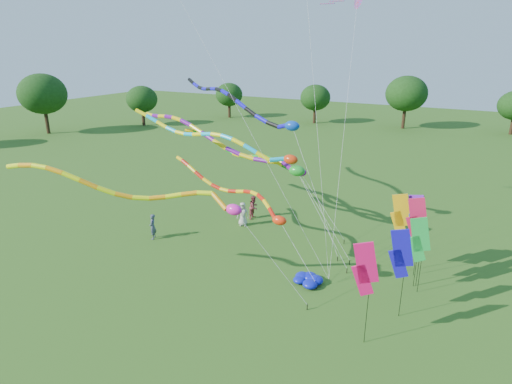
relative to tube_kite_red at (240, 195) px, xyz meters
The scene contains 19 objects.
ground 7.57m from the tube_kite_red, 54.70° to the right, with size 160.00×160.00×0.00m, color #275215.
tree_ring 9.17m from the tube_kite_red, 78.47° to the right, with size 120.45×119.05×9.72m.
tube_kite_red is the anchor object (origin of this frame).
tube_kite_orange 7.22m from the tube_kite_red, 98.23° to the right, with size 13.43×5.19×7.56m.
tube_kite_purple 3.98m from the tube_kite_red, 137.12° to the left, with size 17.53×4.22×8.17m.
tube_kite_blue 7.71m from the tube_kite_red, 119.21° to the left, with size 16.37×8.28×10.13m.
tube_kite_cyan 3.45m from the tube_kite_red, 150.76° to the left, with size 15.22×1.09×8.61m.
tube_kite_green 4.52m from the tube_kite_red, 104.94° to the left, with size 12.70×1.60×6.82m.
banner_pole_red 10.19m from the tube_kite_red, ahead, with size 1.16×0.25×5.04m.
banner_pole_orange 9.33m from the tube_kite_red, ahead, with size 1.16×0.23×4.74m.
banner_pole_blue_b 10.32m from the tube_kite_red, ahead, with size 1.16×0.24×4.20m.
banner_pole_blue_a 10.37m from the tube_kite_red, 14.78° to the right, with size 1.15×0.33×4.51m.
banner_pole_violet 10.14m from the tube_kite_red, 10.07° to the left, with size 1.15×0.31×4.76m.
banner_pole_green 10.48m from the tube_kite_red, ahead, with size 1.14×0.40×4.23m.
banner_pole_magenta_a 10.55m from the tube_kite_red, 30.62° to the right, with size 1.12×0.47×4.82m.
blue_nylon_heap 6.51m from the tube_kite_red, 19.85° to the right, with size 1.31×1.38×0.45m.
person_a 4.56m from the tube_kite_red, 117.90° to the left, with size 0.85×0.55×1.73m, color #B8B5A6.
person_b 6.63m from the tube_kite_red, 165.53° to the right, with size 0.63×0.41×1.72m, color #40455A.
person_c 5.77m from the tube_kite_red, 109.23° to the left, with size 0.85×0.66×1.75m, color maroon.
Camera 1 is at (8.67, -15.65, 12.22)m, focal length 30.00 mm.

